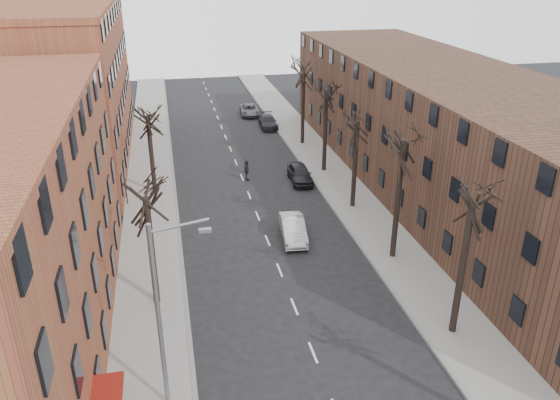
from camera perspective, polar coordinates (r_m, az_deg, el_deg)
sidewalk_left at (r=47.58m, az=-13.38°, el=1.18°), size 4.00×90.00×0.15m
sidewalk_right at (r=49.62m, az=5.36°, el=2.74°), size 4.00×90.00×0.15m
building_left_far at (r=54.99m, az=-22.56°, el=10.71°), size 12.00×28.00×14.00m
building_right at (r=46.74m, az=16.92°, el=6.80°), size 12.00×50.00×10.00m
tree_right_b at (r=31.02m, az=17.50°, el=-13.05°), size 5.20×5.20×10.80m
tree_right_c at (r=36.89m, az=11.64°, el=-5.88°), size 5.20×5.20×11.60m
tree_right_d at (r=43.45m, az=7.56°, el=-0.73°), size 5.20×5.20×10.00m
tree_right_e at (r=50.42m, az=4.59°, el=3.04°), size 5.20×5.20×10.80m
tree_right_f at (r=57.67m, az=2.34°, el=5.87°), size 5.20×5.20×11.60m
tree_left_a at (r=32.57m, az=-12.69°, el=-10.45°), size 5.20×5.20×9.50m
tree_left_b at (r=46.67m, az=-12.88°, el=0.67°), size 5.20×5.20×9.50m
streetlight at (r=23.12m, az=-12.19°, el=-11.27°), size 2.45×0.22×9.03m
silver_sedan at (r=38.11m, az=1.37°, el=-3.03°), size 2.01×4.64×1.48m
parked_car_near at (r=47.65m, az=2.11°, el=2.77°), size 1.93×4.44×1.49m
parked_car_mid at (r=63.22m, az=-1.26°, el=8.19°), size 2.10×4.68×1.33m
parked_car_far at (r=68.37m, az=-3.22°, el=9.38°), size 2.40×4.75×1.29m
pedestrian_crossing at (r=47.90m, az=-3.50°, el=3.09°), size 0.71×1.17×1.86m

